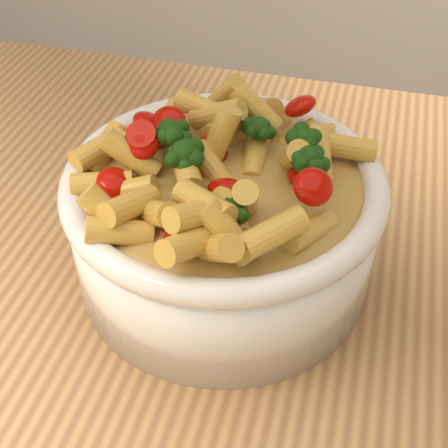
# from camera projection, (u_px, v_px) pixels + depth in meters

# --- Properties ---
(table) EXTENTS (1.20, 0.80, 0.90)m
(table) POSITION_uv_depth(u_px,v_px,m) (182.00, 388.00, 0.56)
(table) COLOR tan
(table) RESTS_ON ground
(serving_bowl) EXTENTS (0.24, 0.24, 0.11)m
(serving_bowl) POSITION_uv_depth(u_px,v_px,m) (224.00, 223.00, 0.49)
(serving_bowl) COLOR white
(serving_bowl) RESTS_ON table
(pasta_salad) EXTENTS (0.19, 0.19, 0.04)m
(pasta_salad) POSITION_uv_depth(u_px,v_px,m) (224.00, 155.00, 0.45)
(pasta_salad) COLOR gold
(pasta_salad) RESTS_ON serving_bowl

